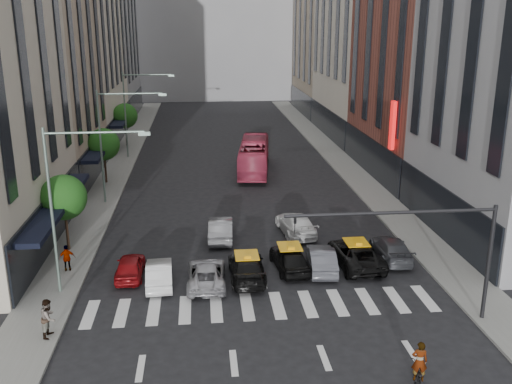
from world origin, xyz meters
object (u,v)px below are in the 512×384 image
object	(u,v)px
car_white_front	(159,273)
pedestrian_near	(49,318)
bus	(254,156)
streetlamp_near	(68,189)
motorcycle	(418,375)
car_red	(130,266)
pedestrian_far	(67,258)
streetlamp_far	(134,103)
streetlamp_mid	(112,132)
taxi_left	(247,267)
taxi_center	(289,258)

from	to	relation	value
car_white_front	pedestrian_near	xyz separation A→B (m)	(-4.71, -5.29, 0.41)
bus	car_white_front	bearing A→B (deg)	80.09
car_white_front	bus	bearing A→B (deg)	-110.82
streetlamp_near	motorcycle	xyz separation A→B (m)	(15.41, -9.82, -5.43)
streetlamp_near	car_red	size ratio (longest dim) A/B	2.34
streetlamp_near	bus	xyz separation A→B (m)	(12.06, 25.02, -4.35)
pedestrian_far	bus	bearing A→B (deg)	-131.46
streetlamp_far	car_red	bearing A→B (deg)	-85.05
bus	motorcycle	xyz separation A→B (m)	(3.35, -34.85, -1.08)
car_white_front	pedestrian_near	size ratio (longest dim) A/B	2.19
streetlamp_mid	car_white_front	bearing A→B (deg)	-74.18
car_white_front	streetlamp_near	bearing A→B (deg)	4.92
bus	taxi_left	bearing A→B (deg)	91.14
car_white_front	taxi_left	bearing A→B (deg)	179.77
taxi_center	motorcycle	distance (m)	12.17
car_red	taxi_center	xyz separation A→B (m)	(9.33, 0.06, 0.08)
streetlamp_far	streetlamp_mid	bearing A→B (deg)	-90.00
car_white_front	taxi_left	world-z (taller)	taxi_left
streetlamp_mid	pedestrian_near	distance (m)	21.22
streetlamp_far	car_white_front	world-z (taller)	streetlamp_far
streetlamp_near	taxi_left	size ratio (longest dim) A/B	1.83
pedestrian_near	pedestrian_far	distance (m)	7.37
streetlamp_near	streetlamp_far	distance (m)	32.00
car_red	pedestrian_near	bearing A→B (deg)	65.25
streetlamp_far	pedestrian_near	bearing A→B (deg)	-90.56
streetlamp_far	taxi_left	xyz separation A→B (m)	(9.32, -31.11, -5.19)
streetlamp_mid	bus	xyz separation A→B (m)	(12.06, 9.02, -4.35)
streetlamp_far	taxi_center	bearing A→B (deg)	-68.40
streetlamp_near	car_white_front	world-z (taller)	streetlamp_near
car_white_front	motorcycle	xyz separation A→B (m)	(11.05, -10.45, -0.20)
streetlamp_mid	taxi_left	distance (m)	18.49
car_red	streetlamp_mid	bearing A→B (deg)	-79.55
streetlamp_mid	taxi_left	bearing A→B (deg)	-58.33
streetlamp_far	car_red	size ratio (longest dim) A/B	2.34
bus	pedestrian_near	size ratio (longest dim) A/B	6.00
streetlamp_near	pedestrian_near	world-z (taller)	streetlamp_near
streetlamp_mid	pedestrian_near	size ratio (longest dim) A/B	4.82
car_red	motorcycle	xyz separation A→B (m)	(12.79, -11.60, -0.18)
car_white_front	pedestrian_near	bearing A→B (deg)	45.04
streetlamp_near	motorcycle	bearing A→B (deg)	-32.53
streetlamp_far	bus	size ratio (longest dim) A/B	0.80
streetlamp_mid	streetlamp_far	distance (m)	16.00
motorcycle	car_white_front	bearing A→B (deg)	-30.52
car_red	pedestrian_far	bearing A→B (deg)	-13.42
taxi_left	pedestrian_far	bearing A→B (deg)	-9.41
streetlamp_mid	bus	distance (m)	15.68
streetlamp_mid	streetlamp_far	world-z (taller)	same
taxi_left	car_white_front	bearing A→B (deg)	3.31
pedestrian_near	car_red	bearing A→B (deg)	-17.41
car_white_front	taxi_center	xyz separation A→B (m)	(7.59, 1.21, 0.06)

